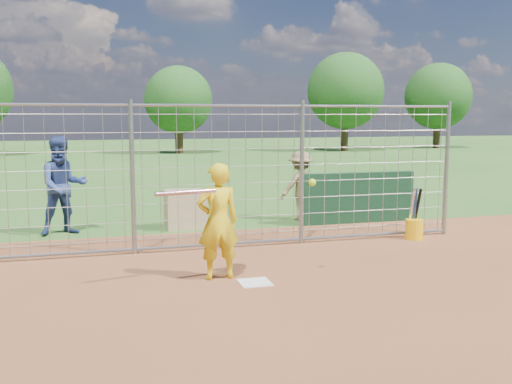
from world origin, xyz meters
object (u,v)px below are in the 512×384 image
object	(u,v)px
bystander_a	(63,186)
bystander_c	(301,186)
batter	(218,222)
equipment_bin	(185,209)
bucket_with_bats	(414,226)

from	to	relation	value
bystander_a	bystander_c	distance (m)	5.04
batter	equipment_bin	distance (m)	3.86
batter	bystander_a	world-z (taller)	bystander_a
batter	bucket_with_bats	xyz separation A→B (m)	(4.13, 1.60, -0.59)
bystander_c	bucket_with_bats	world-z (taller)	bystander_c
batter	bucket_with_bats	size ratio (longest dim) A/B	1.71
bystander_a	bystander_c	bearing A→B (deg)	-11.74
equipment_bin	bystander_c	bearing A→B (deg)	3.98
bystander_a	bucket_with_bats	world-z (taller)	bystander_a
bystander_a	bystander_c	world-z (taller)	bystander_a
bystander_c	equipment_bin	size ratio (longest dim) A/B	1.93
bystander_c	bucket_with_bats	bearing A→B (deg)	104.30
bystander_c	equipment_bin	bearing A→B (deg)	-8.42
batter	equipment_bin	xyz separation A→B (m)	(0.11, 3.83, -0.44)
bystander_a	equipment_bin	world-z (taller)	bystander_a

